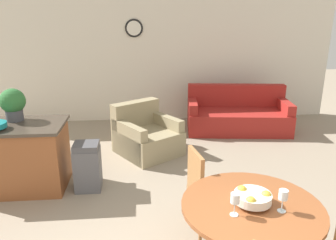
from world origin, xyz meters
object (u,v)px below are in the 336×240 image
at_px(dining_chair_far_side, 205,188).
at_px(potted_plant, 13,103).
at_px(wine_glass_left, 235,199).
at_px(wine_glass_right, 283,196).
at_px(kitchen_island, 19,156).
at_px(couch, 237,116).
at_px(dining_table, 250,224).
at_px(armchair, 146,136).
at_px(trash_bin, 88,166).
at_px(fruit_bowl, 253,197).

relative_size(dining_chair_far_side, potted_plant, 2.16).
bearing_deg(wine_glass_left, wine_glass_right, 2.34).
height_order(kitchen_island, couch, kitchen_island).
xyz_separation_m(dining_table, wine_glass_right, (0.19, -0.11, 0.31)).
distance_m(dining_chair_far_side, wine_glass_right, 1.05).
bearing_deg(kitchen_island, armchair, 31.63).
bearing_deg(dining_chair_far_side, armchair, -175.32).
bearing_deg(couch, wine_glass_right, -95.73).
xyz_separation_m(dining_chair_far_side, kitchen_island, (-2.24, 1.13, -0.05)).
bearing_deg(dining_table, wine_glass_right, -30.34).
bearing_deg(wine_glass_left, trash_bin, 125.88).
xyz_separation_m(potted_plant, couch, (3.57, 1.85, -0.82)).
xyz_separation_m(wine_glass_left, kitchen_island, (-2.26, 2.02, -0.46)).
relative_size(potted_plant, trash_bin, 0.66).
bearing_deg(armchair, kitchen_island, 177.95).
height_order(wine_glass_left, armchair, wine_glass_left).
distance_m(couch, armchair, 2.09).
height_order(dining_table, couch, couch).
relative_size(dining_table, potted_plant, 2.63).
relative_size(dining_table, armchair, 0.90).
bearing_deg(wine_glass_left, dining_chair_far_side, 91.72).
height_order(potted_plant, armchair, potted_plant).
xyz_separation_m(dining_chair_far_side, fruit_bowl, (0.21, -0.77, 0.34)).
bearing_deg(dining_chair_far_side, trash_bin, -136.60).
bearing_deg(dining_chair_far_side, fruit_bowl, 5.39).
bearing_deg(wine_glass_right, potted_plant, 140.97).
bearing_deg(fruit_bowl, dining_chair_far_side, 105.14).
distance_m(wine_glass_right, kitchen_island, 3.34).
xyz_separation_m(kitchen_island, couch, (3.52, 2.02, -0.15)).
distance_m(dining_table, wine_glass_left, 0.38).
distance_m(wine_glass_left, potted_plant, 3.19).
bearing_deg(armchair, fruit_bowl, -109.06).
distance_m(dining_table, potted_plant, 3.28).
distance_m(wine_glass_left, armchair, 3.17).
relative_size(trash_bin, couch, 0.31).
relative_size(couch, armchair, 1.65).
height_order(fruit_bowl, armchair, fruit_bowl).
distance_m(dining_table, couch, 4.07).
bearing_deg(armchair, couch, -5.63).
bearing_deg(couch, armchair, -145.27).
xyz_separation_m(dining_table, couch, (1.08, 3.91, -0.30)).
xyz_separation_m(trash_bin, armchair, (0.80, 1.15, -0.04)).
xyz_separation_m(dining_chair_far_side, couch, (1.29, 3.14, -0.21)).
bearing_deg(potted_plant, couch, 27.33).
bearing_deg(trash_bin, armchair, 55.23).
relative_size(dining_table, fruit_bowl, 3.81).
bearing_deg(couch, dining_chair_far_side, -105.56).
height_order(dining_table, armchair, armchair).
bearing_deg(couch, kitchen_island, -143.53).
height_order(dining_table, wine_glass_left, wine_glass_left).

